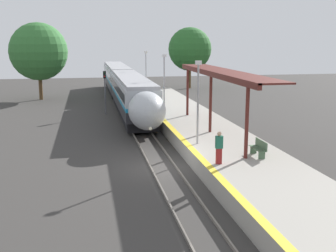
# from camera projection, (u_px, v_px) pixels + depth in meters

# --- Properties ---
(ground_plane) EXTENTS (120.00, 120.00, 0.00)m
(ground_plane) POSITION_uv_depth(u_px,v_px,m) (163.00, 168.00, 24.06)
(ground_plane) COLOR #383533
(rail_left) EXTENTS (0.08, 90.00, 0.15)m
(rail_left) POSITION_uv_depth(u_px,v_px,m) (151.00, 168.00, 23.91)
(rail_left) COLOR slate
(rail_left) RESTS_ON ground_plane
(rail_right) EXTENTS (0.08, 90.00, 0.15)m
(rail_right) POSITION_uv_depth(u_px,v_px,m) (175.00, 166.00, 24.18)
(rail_right) COLOR slate
(rail_right) RESTS_ON ground_plane
(train) EXTENTS (2.78, 40.28, 3.83)m
(train) POSITION_uv_depth(u_px,v_px,m) (124.00, 85.00, 47.23)
(train) COLOR black
(train) RESTS_ON ground_plane
(platform_right) EXTENTS (5.18, 64.00, 0.97)m
(platform_right) POSITION_uv_depth(u_px,v_px,m) (233.00, 156.00, 24.74)
(platform_right) COLOR #9E998E
(platform_right) RESTS_ON ground_plane
(platform_bench) EXTENTS (0.44, 1.54, 0.89)m
(platform_bench) POSITION_uv_depth(u_px,v_px,m) (259.00, 148.00, 22.93)
(platform_bench) COLOR #4C6B4C
(platform_bench) RESTS_ON platform_right
(person_waiting) EXTENTS (0.36, 0.22, 1.69)m
(person_waiting) POSITION_uv_depth(u_px,v_px,m) (219.00, 147.00, 21.42)
(person_waiting) COLOR maroon
(person_waiting) RESTS_ON platform_right
(railway_signal) EXTENTS (0.28, 0.28, 4.24)m
(railway_signal) POSITION_uv_depth(u_px,v_px,m) (105.00, 88.00, 40.91)
(railway_signal) COLOR #59595E
(railway_signal) RESTS_ON ground_plane
(lamppost_near) EXTENTS (0.36, 0.20, 5.04)m
(lamppost_near) POSITION_uv_depth(u_px,v_px,m) (198.00, 97.00, 25.23)
(lamppost_near) COLOR #9E9EA3
(lamppost_near) RESTS_ON platform_right
(lamppost_mid) EXTENTS (0.36, 0.20, 5.04)m
(lamppost_mid) POSITION_uv_depth(u_px,v_px,m) (164.00, 79.00, 36.05)
(lamppost_mid) COLOR #9E9EA3
(lamppost_mid) RESTS_ON platform_right
(lamppost_far) EXTENTS (0.36, 0.20, 5.04)m
(lamppost_far) POSITION_uv_depth(u_px,v_px,m) (146.00, 70.00, 46.88)
(lamppost_far) COLOR #9E9EA3
(lamppost_far) RESTS_ON platform_right
(station_canopy) EXTENTS (2.02, 16.41, 4.19)m
(station_canopy) POSITION_uv_depth(u_px,v_px,m) (219.00, 75.00, 28.40)
(station_canopy) COLOR #511E19
(station_canopy) RESTS_ON platform_right
(background_tree_left) EXTENTS (6.90, 6.90, 9.26)m
(background_tree_left) POSITION_uv_depth(u_px,v_px,m) (38.00, 52.00, 50.42)
(background_tree_left) COLOR brown
(background_tree_left) RESTS_ON ground_plane
(background_tree_right) EXTENTS (6.41, 6.41, 9.04)m
(background_tree_right) POSITION_uv_depth(u_px,v_px,m) (190.00, 49.00, 62.51)
(background_tree_right) COLOR brown
(background_tree_right) RESTS_ON ground_plane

